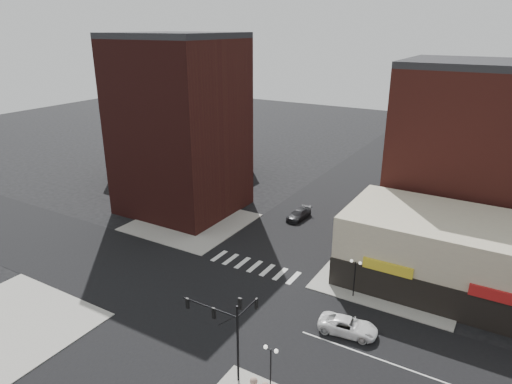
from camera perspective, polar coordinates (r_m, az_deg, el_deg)
The scene contains 14 objects.
ground at distance 48.46m, azimuth -5.19°, elevation -13.39°, with size 240.00×240.00×0.00m, color black.
road_ew at distance 48.45m, azimuth -5.19°, elevation -13.38°, with size 200.00×14.00×0.02m, color black.
road_ns at distance 48.45m, azimuth -5.19°, elevation -13.38°, with size 14.00×200.00×0.02m, color black.
sidewalk_nw at distance 66.38m, azimuth -8.08°, elevation -3.74°, with size 15.00×15.00×0.12m, color gray.
sidewalk_ne at distance 54.79m, azimuth 16.81°, elevation -9.91°, with size 15.00×15.00×0.12m, color gray.
building_nw at distance 68.25m, azimuth -9.48°, elevation 7.85°, with size 16.00×15.00×25.00m, color #3B1513.
building_nw_low at distance 89.42m, azimuth -9.32°, elevation 6.48°, with size 20.00×18.00×12.00m, color #3B1513.
building_ne_midrise at distance 64.06m, azimuth 25.14°, elevation 4.02°, with size 18.00×15.00×22.00m, color maroon.
building_ne_row at distance 52.94m, azimuth 24.16°, elevation -8.01°, with size 24.20×12.20×8.00m.
traffic_signal at distance 36.93m, azimuth -3.30°, elevation -15.96°, with size 5.59×3.09×7.77m.
street_lamp_se_a at distance 36.29m, azimuth 1.85°, elevation -20.04°, with size 1.22×0.32×4.16m.
street_lamp_ne at distance 48.25m, azimuth 12.30°, elevation -9.40°, with size 1.22×0.32×4.16m.
white_suv at distance 44.40m, azimuth 11.43°, elevation -16.09°, with size 2.48×5.38×1.50m, color white.
dark_sedan_north at distance 66.91m, azimuth 5.38°, elevation -2.82°, with size 1.99×4.90×1.42m, color black.
Camera 1 is at (24.22, -32.39, 26.69)m, focal length 32.00 mm.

